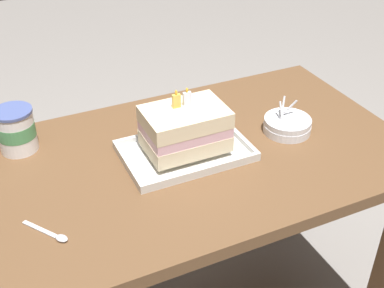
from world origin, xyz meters
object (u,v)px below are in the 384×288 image
at_px(birthday_cake, 185,128).
at_px(serving_spoon_near_tray, 55,235).
at_px(bowl_stack, 287,125).
at_px(ice_cream_tub, 16,130).
at_px(foil_tray, 185,152).

bearing_deg(birthday_cake, serving_spoon_near_tray, -156.74).
xyz_separation_m(bowl_stack, ice_cream_tub, (-0.71, 0.23, 0.04)).
bearing_deg(bowl_stack, serving_spoon_near_tray, -168.02).
bearing_deg(serving_spoon_near_tray, ice_cream_tub, 91.69).
xyz_separation_m(birthday_cake, ice_cream_tub, (-0.40, 0.21, -0.02)).
bearing_deg(foil_tray, bowl_stack, -3.29).
relative_size(ice_cream_tub, serving_spoon_near_tray, 1.08).
height_order(foil_tray, serving_spoon_near_tray, foil_tray).
bearing_deg(foil_tray, birthday_cake, 90.00).
distance_m(birthday_cake, ice_cream_tub, 0.45).
bearing_deg(ice_cream_tub, serving_spoon_near_tray, -88.31).
distance_m(foil_tray, serving_spoon_near_tray, 0.42).
height_order(ice_cream_tub, serving_spoon_near_tray, ice_cream_tub).
height_order(foil_tray, bowl_stack, bowl_stack).
distance_m(bowl_stack, ice_cream_tub, 0.75).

